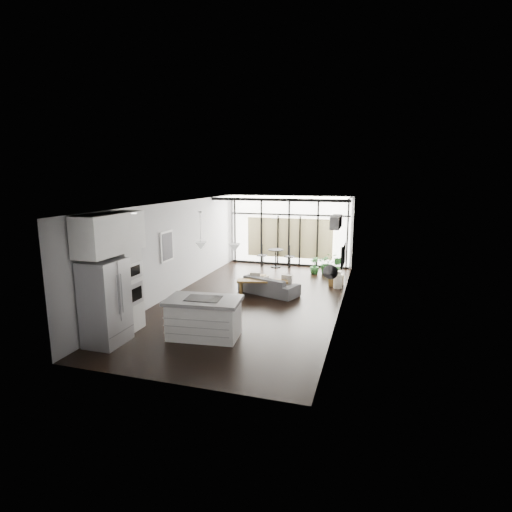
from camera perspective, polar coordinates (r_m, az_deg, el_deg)
The scene contains 28 objects.
floor at distance 11.73m, azimuth -0.42°, elevation -6.27°, with size 5.00×10.00×0.00m, color black.
ceiling at distance 11.21m, azimuth -0.45°, elevation 7.50°, with size 5.00×10.00×0.00m, color white.
wall_left at distance 12.35m, azimuth -11.59°, elevation 1.08°, with size 0.02×10.00×2.80m, color silver.
wall_right at distance 10.93m, azimuth 12.19°, elevation -0.27°, with size 0.02×10.00×2.80m, color silver.
wall_back at distance 16.17m, azimuth 4.81°, elevation 3.65°, with size 5.00×0.02×2.80m, color silver.
wall_front at distance 6.92m, azimuth -12.85°, elevation -7.05°, with size 5.00×0.02×2.80m, color silver.
glazing at distance 16.06m, azimuth 4.72°, elevation 3.60°, with size 5.00×0.20×2.80m, color black.
skylight at distance 15.07m, azimuth 4.10°, elevation 8.34°, with size 4.70×1.90×0.06m, color white.
neighbour_building at distance 16.17m, azimuth 4.76°, elevation 2.58°, with size 3.50×0.02×1.60m, color #D0B685.
island at distance 9.07m, azimuth -7.44°, elevation -8.76°, with size 1.64×0.97×0.90m, color silver.
cooktop at distance 8.92m, azimuth -7.51°, elevation -6.02°, with size 0.77×0.51×0.01m, color black.
fridge at distance 9.10m, azimuth -20.71°, elevation -6.23°, with size 0.71×0.89×1.84m, color #A2A2A7.
appliance_column at distance 9.69m, azimuth -18.43°, elevation -3.22°, with size 0.63×0.66×2.42m, color silver.
upper_cabinets at distance 9.08m, azimuth -20.15°, elevation 3.06°, with size 0.62×1.75×0.86m, color silver.
pendant_left at distance 8.98m, azimuth -7.89°, elevation 1.42°, with size 0.26×0.26×0.18m, color white.
pendant_right at distance 8.68m, azimuth -3.08°, elevation 1.17°, with size 0.26×0.26×0.18m, color white.
sofa at distance 12.23m, azimuth 1.83°, elevation -3.75°, with size 1.87×0.55×0.73m, color #505053.
console_bench at distance 12.05m, azimuth 0.93°, elevation -4.59°, with size 1.52×0.38×0.49m, color brown.
pouf at distance 13.12m, azimuth 0.90°, elevation -3.56°, with size 0.45×0.45×0.36m, color beige.
crate at distance 13.46m, azimuth 11.39°, elevation -3.46°, with size 0.44×0.44×0.33m, color brown.
plant_tall at distance 14.94m, azimuth 10.18°, elevation -1.37°, with size 0.72×0.80×0.62m, color #265C25.
plant_med at distance 14.93m, azimuth 8.34°, elevation -1.86°, with size 0.34×0.62×0.34m, color #265C25.
plant_crate at distance 13.38m, azimuth 11.44°, elevation -2.20°, with size 0.35×0.63×0.28m, color #265C25.
milk_can at distance 13.14m, azimuth 11.63°, elevation -3.30°, with size 0.29×0.29×0.57m, color #EEE6CE.
bistro_set at distance 15.82m, azimuth 2.83°, elevation -0.39°, with size 1.41×0.56×0.68m, color black.
tv at distance 11.93m, azimuth 12.38°, elevation 0.20°, with size 0.05×1.10×0.65m, color black.
ac_unit at distance 9.99m, azimuth 11.37°, elevation 4.80°, with size 0.22×0.90×0.30m, color silver.
framed_art at distance 11.88m, azimuth -12.63°, elevation 1.37°, with size 0.04×0.70×0.90m, color black.
Camera 1 is at (3.30, -10.69, 3.55)m, focal length 28.00 mm.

